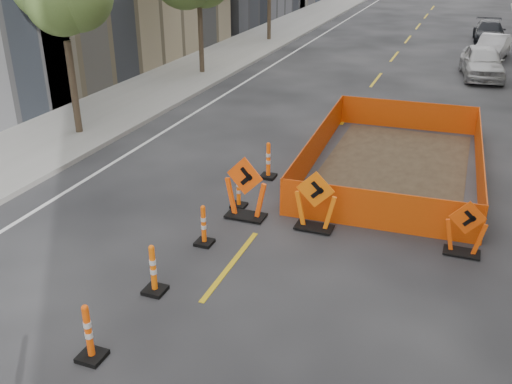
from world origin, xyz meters
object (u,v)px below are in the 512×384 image
at_px(chevron_sign_right, 466,228).
at_px(chevron_sign_left, 246,188).
at_px(parked_car_near, 482,62).
at_px(chevron_sign_center, 315,201).
at_px(channelizer_7, 268,160).
at_px(parked_car_far, 489,32).
at_px(channelizer_6, 239,190).
at_px(channelizer_3, 88,332).
at_px(channelizer_5, 204,225).
at_px(channelizer_4, 153,269).
at_px(parked_car_mid, 492,47).

bearing_deg(chevron_sign_right, chevron_sign_left, 170.78).
distance_m(chevron_sign_right, parked_car_near, 18.05).
bearing_deg(chevron_sign_center, parked_car_near, 76.34).
bearing_deg(chevron_sign_center, channelizer_7, 126.48).
bearing_deg(parked_car_far, parked_car_near, -94.55).
xyz_separation_m(channelizer_6, channelizer_7, (0.07, 2.10, 0.06)).
distance_m(channelizer_3, chevron_sign_left, 5.83).
bearing_deg(chevron_sign_left, channelizer_7, 104.91).
relative_size(channelizer_5, parked_car_far, 0.22).
distance_m(channelizer_4, parked_car_far, 32.76).
bearing_deg(channelizer_7, chevron_sign_center, -50.66).
relative_size(channelizer_7, chevron_sign_center, 0.72).
xyz_separation_m(channelizer_3, channelizer_4, (0.01, 2.10, -0.01)).
height_order(channelizer_6, chevron_sign_center, chevron_sign_center).
height_order(channelizer_4, chevron_sign_right, chevron_sign_right).
height_order(channelizer_3, parked_car_far, parked_car_far).
bearing_deg(chevron_sign_right, channelizer_7, 145.45).
relative_size(channelizer_6, chevron_sign_center, 0.63).
relative_size(channelizer_3, parked_car_near, 0.24).
height_order(channelizer_5, chevron_sign_left, chevron_sign_left).
bearing_deg(parked_car_mid, parked_car_far, 102.62).
bearing_deg(chevron_sign_center, chevron_sign_right, -2.19).
distance_m(channelizer_7, chevron_sign_left, 2.64).
bearing_deg(chevron_sign_right, chevron_sign_center, 170.75).
relative_size(channelizer_3, channelizer_4, 1.01).
distance_m(channelizer_3, chevron_sign_center, 6.27).
xyz_separation_m(channelizer_4, chevron_sign_left, (0.50, 3.70, 0.29)).
distance_m(channelizer_3, parked_car_near, 24.60).
xyz_separation_m(channelizer_6, parked_car_mid, (6.11, 22.48, 0.17)).
relative_size(chevron_sign_center, chevron_sign_right, 1.15).
bearing_deg(channelizer_4, parked_car_near, 75.27).
relative_size(channelizer_4, parked_car_near, 0.24).
distance_m(chevron_sign_center, chevron_sign_right, 3.43).
xyz_separation_m(channelizer_7, chevron_sign_left, (0.33, -2.61, 0.28)).
relative_size(channelizer_6, channelizer_7, 0.89).
height_order(channelizer_5, channelizer_7, channelizer_7).
distance_m(channelizer_4, channelizer_7, 6.31).
distance_m(chevron_sign_left, parked_car_far, 29.03).
relative_size(channelizer_5, chevron_sign_left, 0.60).
bearing_deg(channelizer_6, chevron_sign_center, -12.40).
height_order(chevron_sign_left, chevron_sign_center, chevron_sign_left).
bearing_deg(channelizer_6, channelizer_4, -91.32).
relative_size(channelizer_3, channelizer_5, 1.10).
xyz_separation_m(channelizer_5, chevron_sign_center, (2.19, 1.62, 0.27)).
xyz_separation_m(chevron_sign_center, parked_car_far, (3.72, 28.48, -0.10)).
height_order(chevron_sign_left, chevron_sign_right, chevron_sign_left).
xyz_separation_m(channelizer_4, chevron_sign_right, (5.72, 3.76, 0.13)).
height_order(channelizer_3, chevron_sign_left, chevron_sign_left).
height_order(channelizer_7, parked_car_near, parked_car_near).
height_order(channelizer_3, parked_car_near, parked_car_near).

